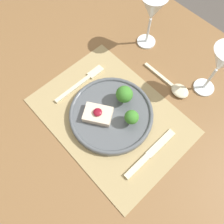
% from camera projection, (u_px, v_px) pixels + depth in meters
% --- Properties ---
extents(ground_plane, '(8.00, 8.00, 0.00)m').
position_uv_depth(ground_plane, '(112.00, 166.00, 1.32)').
color(ground_plane, '#4C4742').
extents(dining_table, '(1.44, 1.04, 0.74)m').
position_uv_depth(dining_table, '(111.00, 126.00, 0.72)').
color(dining_table, brown).
rests_on(dining_table, ground_plane).
extents(placemat, '(0.44, 0.32, 0.00)m').
position_uv_depth(placemat, '(111.00, 116.00, 0.64)').
color(placemat, '#9E895B').
rests_on(placemat, dining_table).
extents(dinner_plate, '(0.24, 0.24, 0.08)m').
position_uv_depth(dinner_plate, '(113.00, 112.00, 0.63)').
color(dinner_plate, '#4C5156').
rests_on(dinner_plate, placemat).
extents(fork, '(0.02, 0.19, 0.01)m').
position_uv_depth(fork, '(83.00, 81.00, 0.69)').
color(fork, beige).
rests_on(fork, placemat).
extents(knife, '(0.02, 0.19, 0.01)m').
position_uv_depth(knife, '(147.00, 157.00, 0.59)').
color(knife, beige).
rests_on(knife, placemat).
extents(spoon, '(0.17, 0.05, 0.02)m').
position_uv_depth(spoon, '(176.00, 88.00, 0.68)').
color(spoon, beige).
rests_on(spoon, dining_table).
extents(wine_glass_near, '(0.08, 0.08, 0.17)m').
position_uv_depth(wine_glass_near, '(222.00, 62.00, 0.57)').
color(wine_glass_near, white).
rests_on(wine_glass_near, dining_table).
extents(wine_glass_far, '(0.08, 0.08, 0.18)m').
position_uv_depth(wine_glass_far, '(152.00, 10.00, 0.64)').
color(wine_glass_far, white).
rests_on(wine_glass_far, dining_table).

